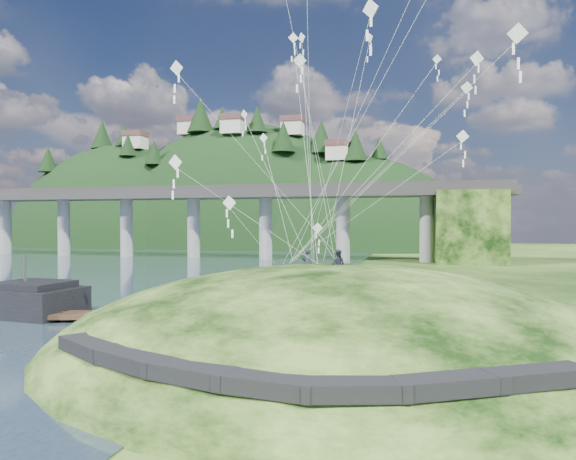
# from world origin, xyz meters

# --- Properties ---
(ground) EXTENTS (320.00, 320.00, 0.00)m
(ground) POSITION_xyz_m (0.00, 0.00, 0.00)
(ground) COLOR black
(ground) RESTS_ON ground
(grass_hill) EXTENTS (36.00, 32.00, 13.00)m
(grass_hill) POSITION_xyz_m (8.00, 2.00, -1.50)
(grass_hill) COLOR black
(grass_hill) RESTS_ON ground
(footpath) EXTENTS (22.29, 5.84, 0.83)m
(footpath) POSITION_xyz_m (7.46, -9.74, 2.08)
(footpath) COLOR black
(footpath) RESTS_ON ground
(bridge) EXTENTS (160.00, 11.00, 15.00)m
(bridge) POSITION_xyz_m (-26.46, 70.07, 9.70)
(bridge) COLOR #2D2B2B
(bridge) RESTS_ON ground
(far_ridge) EXTENTS (153.00, 70.00, 94.50)m
(far_ridge) POSITION_xyz_m (-43.58, 122.17, -7.44)
(far_ridge) COLOR black
(far_ridge) RESTS_ON ground
(wooden_dock) EXTENTS (14.36, 6.06, 1.02)m
(wooden_dock) POSITION_xyz_m (-7.71, 7.26, 0.45)
(wooden_dock) COLOR #3A2517
(wooden_dock) RESTS_ON ground
(kite_flyers) EXTENTS (3.00, 1.94, 1.96)m
(kite_flyers) POSITION_xyz_m (7.17, 2.92, 5.90)
(kite_flyers) COLOR #252832
(kite_flyers) RESTS_ON ground
(kite_swarm) EXTENTS (18.24, 17.69, 21.26)m
(kite_swarm) POSITION_xyz_m (7.78, 2.95, 16.90)
(kite_swarm) COLOR white
(kite_swarm) RESTS_ON ground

